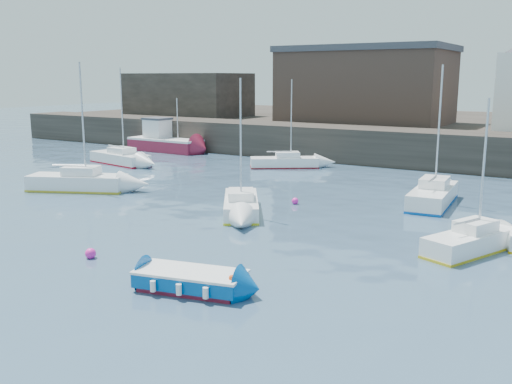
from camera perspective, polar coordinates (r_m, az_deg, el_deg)
The scene contains 16 objects.
water at distance 21.11m, azimuth -17.56°, elevation -9.53°, with size 220.00×220.00×0.00m, color #2D4760.
quay_wall at distance 50.40m, azimuth 13.86°, elevation 4.41°, with size 90.00×5.00×3.00m, color #28231E.
land_strip at distance 67.69m, azimuth 18.57°, elevation 5.78°, with size 90.00×32.00×2.80m, color #28231E.
warehouse at distance 59.59m, azimuth 10.93°, elevation 10.51°, with size 16.40×10.40×7.60m.
bldg_west at distance 69.71m, azimuth -6.82°, elevation 9.65°, with size 14.00×8.00×5.00m.
blue_dinghy at distance 20.27m, azimuth -6.57°, elevation -8.70°, with size 4.14×2.47×0.74m.
fishing_boat at distance 58.65m, azimuth -9.12°, elevation 5.09°, with size 8.16×3.29×5.34m.
sailboat_a at distance 39.38m, azimuth -17.39°, elevation 0.99°, with size 6.66×4.49×8.30m.
sailboat_b at distance 31.39m, azimuth -1.51°, elevation -1.24°, with size 4.63×5.75×7.31m.
sailboat_c at distance 26.06m, azimuth 20.75°, elevation -4.60°, with size 3.37×5.18×6.52m.
sailboat_e at distance 50.54m, azimuth -13.43°, elevation 3.34°, with size 6.58×3.17×8.13m.
sailboat_f at distance 34.99m, azimuth 17.28°, elevation -0.29°, with size 2.48×6.34×8.06m.
sailboat_h at distance 47.33m, azimuth 2.87°, elevation 3.04°, with size 5.61×4.65×7.19m.
buoy_near at distance 24.70m, azimuth -16.19°, elevation -6.37°, with size 0.45×0.45×0.45m, color #FF23AB.
buoy_mid at distance 24.65m, azimuth 18.48°, elevation -6.55°, with size 0.42×0.42×0.42m, color #FF23AB.
buoy_far at distance 33.73m, azimuth 3.92°, elevation -1.20°, with size 0.40×0.40×0.40m, color #FF23AB.
Camera 1 is at (15.17, -12.70, 7.35)m, focal length 40.00 mm.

